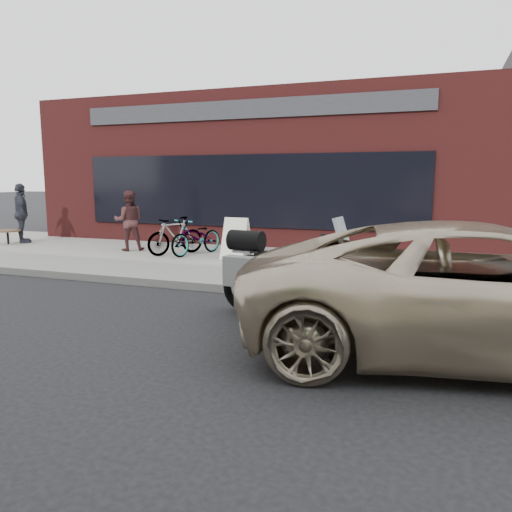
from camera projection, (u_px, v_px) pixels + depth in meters
ground at (101, 379)px, 5.12m from camera, size 120.00×120.00×0.00m
near_sidewalk at (292, 264)px, 11.60m from camera, size 44.00×6.00×0.15m
storefront at (293, 173)px, 18.42m from camera, size 14.00×10.07×4.50m
motorcycle at (284, 274)px, 7.29m from camera, size 2.40×0.79×1.52m
minivan at (487, 291)px, 5.65m from camera, size 5.95×3.50×1.55m
bicycle_front at (197, 237)px, 12.46m from camera, size 1.06×1.80×0.90m
bicycle_rear at (176, 236)px, 12.47m from camera, size 1.18×1.57×0.94m
sandwich_sign at (237, 239)px, 11.71m from camera, size 0.69×0.64×0.99m
cafe_table at (7, 231)px, 14.48m from camera, size 0.72×0.72×0.41m
cafe_patron_left at (129, 221)px, 13.12m from camera, size 0.97×0.92×1.58m
cafe_patron_right at (21, 213)px, 14.70m from camera, size 1.06×0.99×1.75m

